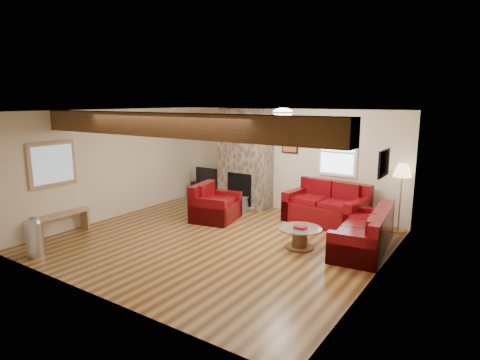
# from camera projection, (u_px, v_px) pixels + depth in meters

# --- Properties ---
(room) EXTENTS (8.00, 8.00, 8.00)m
(room) POSITION_uv_depth(u_px,v_px,m) (217.00, 178.00, 7.59)
(room) COLOR #4F3315
(room) RESTS_ON ground
(floor) EXTENTS (6.00, 6.00, 0.00)m
(floor) POSITION_uv_depth(u_px,v_px,m) (218.00, 241.00, 7.83)
(floor) COLOR #4F3315
(floor) RESTS_ON ground
(oak_beam) EXTENTS (6.00, 0.36, 0.38)m
(oak_beam) POSITION_uv_depth(u_px,v_px,m) (169.00, 125.00, 6.37)
(oak_beam) COLOR #372310
(oak_beam) RESTS_ON room
(chimney_breast) EXTENTS (1.40, 0.67, 2.50)m
(chimney_breast) POSITION_uv_depth(u_px,v_px,m) (245.00, 159.00, 10.17)
(chimney_breast) COLOR #38342C
(chimney_breast) RESTS_ON floor
(back_window) EXTENTS (0.90, 0.08, 1.10)m
(back_window) POSITION_uv_depth(u_px,v_px,m) (338.00, 152.00, 9.00)
(back_window) COLOR white
(back_window) RESTS_ON room
(hatch_window) EXTENTS (0.08, 1.00, 0.90)m
(hatch_window) POSITION_uv_depth(u_px,v_px,m) (52.00, 164.00, 7.95)
(hatch_window) COLOR tan
(hatch_window) RESTS_ON room
(ceiling_dome) EXTENTS (0.40, 0.40, 0.18)m
(ceiling_dome) POSITION_uv_depth(u_px,v_px,m) (283.00, 114.00, 7.60)
(ceiling_dome) COLOR white
(ceiling_dome) RESTS_ON room
(artwork_back) EXTENTS (0.42, 0.06, 0.52)m
(artwork_back) POSITION_uv_depth(u_px,v_px,m) (290.00, 142.00, 9.63)
(artwork_back) COLOR black
(artwork_back) RESTS_ON room
(artwork_right) EXTENTS (0.06, 0.55, 0.42)m
(artwork_right) POSITION_uv_depth(u_px,v_px,m) (383.00, 163.00, 6.12)
(artwork_right) COLOR black
(artwork_right) RESTS_ON room
(sofa_three) EXTENTS (1.04, 2.06, 0.77)m
(sofa_three) POSITION_uv_depth(u_px,v_px,m) (363.00, 229.00, 7.32)
(sofa_three) COLOR #43040A
(sofa_three) RESTS_ON floor
(loveseat) EXTENTS (1.85, 1.23, 0.92)m
(loveseat) POSITION_uv_depth(u_px,v_px,m) (326.00, 203.00, 8.84)
(loveseat) COLOR #43040A
(loveseat) RESTS_ON floor
(armchair_red) EXTENTS (1.08, 1.18, 0.83)m
(armchair_red) POSITION_uv_depth(u_px,v_px,m) (216.00, 202.00, 9.11)
(armchair_red) COLOR #43040A
(armchair_red) RESTS_ON floor
(coffee_table) EXTENTS (0.80, 0.80, 0.42)m
(coffee_table) POSITION_uv_depth(u_px,v_px,m) (300.00, 238.00, 7.41)
(coffee_table) COLOR #432515
(coffee_table) RESTS_ON floor
(tv_cabinet) EXTENTS (0.95, 0.38, 0.48)m
(tv_cabinet) POSITION_uv_depth(u_px,v_px,m) (209.00, 191.00, 11.06)
(tv_cabinet) COLOR black
(tv_cabinet) RESTS_ON floor
(television) EXTENTS (0.73, 0.10, 0.42)m
(television) POSITION_uv_depth(u_px,v_px,m) (208.00, 175.00, 10.98)
(television) COLOR black
(television) RESTS_ON tv_cabinet
(floor_lamp) EXTENTS (0.37, 0.37, 1.43)m
(floor_lamp) POSITION_uv_depth(u_px,v_px,m) (402.00, 174.00, 8.11)
(floor_lamp) COLOR #A78345
(floor_lamp) RESTS_ON floor
(pine_bench) EXTENTS (0.28, 1.20, 0.45)m
(pine_bench) POSITION_uv_depth(u_px,v_px,m) (61.00, 225.00, 8.10)
(pine_bench) COLOR tan
(pine_bench) RESTS_ON floor
(pedal_bin) EXTENTS (0.30, 0.30, 0.73)m
(pedal_bin) POSITION_uv_depth(u_px,v_px,m) (35.00, 237.00, 6.96)
(pedal_bin) COLOR #AEAEB4
(pedal_bin) RESTS_ON floor
(coal_bucket) EXTENTS (0.37, 0.37, 0.35)m
(coal_bucket) POSITION_uv_depth(u_px,v_px,m) (242.00, 203.00, 9.98)
(coal_bucket) COLOR slate
(coal_bucket) RESTS_ON floor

